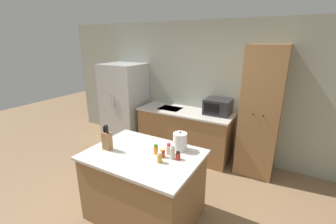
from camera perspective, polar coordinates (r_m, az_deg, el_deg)
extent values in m
cube|color=#9EA393|center=(4.47, 11.39, 5.30)|extent=(7.20, 0.06, 2.60)
cube|color=#B7BABC|center=(5.15, -10.95, 2.14)|extent=(0.86, 0.75, 1.76)
cylinder|color=silver|center=(4.86, -14.35, 2.70)|extent=(0.02, 0.02, 0.30)
cylinder|color=silver|center=(4.81, -13.66, 2.59)|extent=(0.02, 0.02, 0.30)
cube|color=olive|center=(4.56, 4.21, -5.41)|extent=(1.83, 0.65, 0.89)
cube|color=beige|center=(4.40, 4.34, 0.13)|extent=(1.87, 0.69, 0.03)
cube|color=#9EA0A3|center=(4.54, 0.60, 0.89)|extent=(0.44, 0.34, 0.01)
cube|color=olive|center=(4.03, 22.47, -0.16)|extent=(0.61, 0.57, 2.18)
sphere|color=black|center=(3.74, 20.81, -0.58)|extent=(0.02, 0.02, 0.02)
sphere|color=black|center=(3.73, 23.01, -0.92)|extent=(0.02, 0.02, 0.02)
cube|color=olive|center=(3.07, -6.08, -18.23)|extent=(1.33, 0.95, 0.88)
cube|color=beige|center=(2.83, -6.38, -10.75)|extent=(1.39, 1.01, 0.03)
cube|color=#232326|center=(4.25, 12.54, 1.33)|extent=(0.47, 0.38, 0.28)
cube|color=black|center=(4.08, 10.96, 0.77)|extent=(0.28, 0.01, 0.20)
cube|color=olive|center=(2.96, -15.20, -7.16)|extent=(0.12, 0.08, 0.23)
cylinder|color=black|center=(2.93, -16.01, -4.31)|extent=(0.02, 0.02, 0.08)
cylinder|color=black|center=(2.92, -15.71, -4.15)|extent=(0.02, 0.02, 0.10)
cylinder|color=black|center=(2.91, -15.46, -4.39)|extent=(0.02, 0.02, 0.07)
cylinder|color=black|center=(2.89, -15.34, -4.17)|extent=(0.02, 0.02, 0.11)
cylinder|color=black|center=(2.88, -15.24, -4.59)|extent=(0.02, 0.02, 0.08)
cylinder|color=black|center=(2.86, -15.07, -4.36)|extent=(0.02, 0.02, 0.11)
cylinder|color=gold|center=(2.60, -2.13, -11.64)|extent=(0.06, 0.06, 0.11)
cylinder|color=silver|center=(2.57, -2.15, -10.39)|extent=(0.04, 0.04, 0.02)
cylinder|color=beige|center=(2.77, 0.21, -9.57)|extent=(0.06, 0.06, 0.11)
cylinder|color=red|center=(2.74, 0.21, -8.29)|extent=(0.05, 0.05, 0.02)
cylinder|color=#B2281E|center=(2.71, -1.46, -10.52)|extent=(0.06, 0.06, 0.09)
cylinder|color=#E5DB4C|center=(2.69, -1.47, -9.52)|extent=(0.05, 0.05, 0.02)
cylinder|color=orange|center=(2.78, -3.05, -9.61)|extent=(0.06, 0.06, 0.10)
cylinder|color=#286628|center=(2.76, -3.07, -8.50)|extent=(0.04, 0.04, 0.02)
cylinder|color=beige|center=(2.67, 1.10, -10.39)|extent=(0.06, 0.06, 0.14)
cylinder|color=silver|center=(2.63, 1.11, -8.73)|extent=(0.04, 0.04, 0.03)
cylinder|color=#B2281E|center=(2.67, 2.57, -11.14)|extent=(0.06, 0.06, 0.08)
cylinder|color=black|center=(2.64, 2.58, -10.20)|extent=(0.04, 0.04, 0.02)
cylinder|color=white|center=(2.85, 3.08, -7.50)|extent=(0.18, 0.18, 0.23)
sphere|color=#262628|center=(2.80, 3.12, -5.19)|extent=(0.02, 0.02, 0.02)
cylinder|color=red|center=(5.74, -14.99, -3.55)|extent=(0.13, 0.13, 0.42)
cylinder|color=black|center=(5.66, -15.19, -1.22)|extent=(0.06, 0.06, 0.07)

